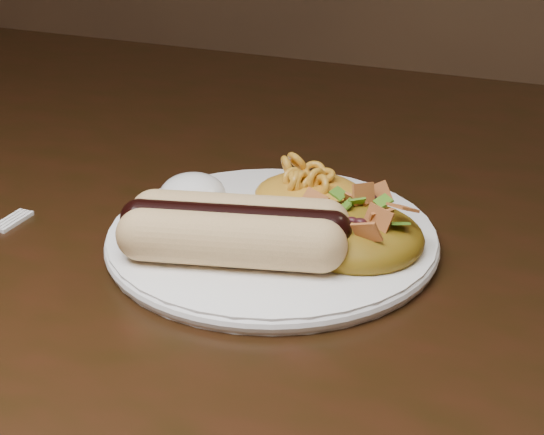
% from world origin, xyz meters
% --- Properties ---
extents(table, '(1.60, 0.90, 0.75)m').
position_xyz_m(table, '(0.00, 0.00, 0.66)').
color(table, black).
rests_on(table, floor).
extents(plate, '(0.26, 0.26, 0.01)m').
position_xyz_m(plate, '(0.09, -0.03, 0.76)').
color(plate, white).
rests_on(plate, table).
extents(hotdog, '(0.13, 0.09, 0.03)m').
position_xyz_m(hotdog, '(0.08, -0.07, 0.78)').
color(hotdog, '#FBC285').
rests_on(hotdog, plate).
extents(mac_and_cheese, '(0.11, 0.10, 0.03)m').
position_xyz_m(mac_and_cheese, '(0.09, 0.03, 0.78)').
color(mac_and_cheese, '#FFE448').
rests_on(mac_and_cheese, plate).
extents(sour_cream, '(0.06, 0.06, 0.03)m').
position_xyz_m(sour_cream, '(0.01, -0.01, 0.78)').
color(sour_cream, white).
rests_on(sour_cream, plate).
extents(taco_salad, '(0.09, 0.09, 0.04)m').
position_xyz_m(taco_salad, '(0.15, -0.03, 0.78)').
color(taco_salad, '#A54906').
rests_on(taco_salad, plate).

